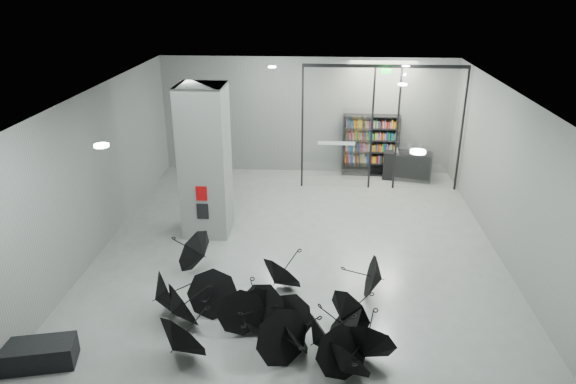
# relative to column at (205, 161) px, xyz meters

# --- Properties ---
(room) EXTENTS (14.00, 14.02, 4.01)m
(room) POSITION_rel_column_xyz_m (2.50, -2.00, 0.84)
(room) COLOR gray
(room) RESTS_ON ground
(column) EXTENTS (1.20, 1.20, 4.00)m
(column) POSITION_rel_column_xyz_m (0.00, 0.00, 0.00)
(column) COLOR slate
(column) RESTS_ON ground
(fire_cabinet) EXTENTS (0.28, 0.04, 0.38)m
(fire_cabinet) POSITION_rel_column_xyz_m (0.00, -0.62, -0.65)
(fire_cabinet) COLOR #A50A07
(fire_cabinet) RESTS_ON column
(info_panel) EXTENTS (0.30, 0.03, 0.42)m
(info_panel) POSITION_rel_column_xyz_m (0.00, -0.62, -1.15)
(info_panel) COLOR black
(info_panel) RESTS_ON column
(exit_sign) EXTENTS (0.30, 0.06, 0.15)m
(exit_sign) POSITION_rel_column_xyz_m (4.90, 3.30, 1.82)
(exit_sign) COLOR #0CE533
(exit_sign) RESTS_ON room
(glass_partition) EXTENTS (5.06, 0.08, 4.00)m
(glass_partition) POSITION_rel_column_xyz_m (4.89, 3.50, 0.18)
(glass_partition) COLOR silver
(glass_partition) RESTS_ON ground
(bench) EXTENTS (1.49, 0.90, 0.45)m
(bench) POSITION_rel_column_xyz_m (-2.00, -5.57, -1.78)
(bench) COLOR black
(bench) RESTS_ON ground
(bookshelf) EXTENTS (1.94, 0.43, 2.12)m
(bookshelf) POSITION_rel_column_xyz_m (4.71, 4.75, -0.94)
(bookshelf) COLOR black
(bookshelf) RESTS_ON ground
(shop_counter) EXTENTS (1.68, 0.93, 0.95)m
(shop_counter) POSITION_rel_column_xyz_m (5.97, 4.37, -1.52)
(shop_counter) COLOR black
(shop_counter) RESTS_ON ground
(umbrella_cluster) EXTENTS (5.41, 4.75, 1.30)m
(umbrella_cluster) POSITION_rel_column_xyz_m (2.10, -4.36, -1.69)
(umbrella_cluster) COLOR black
(umbrella_cluster) RESTS_ON ground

